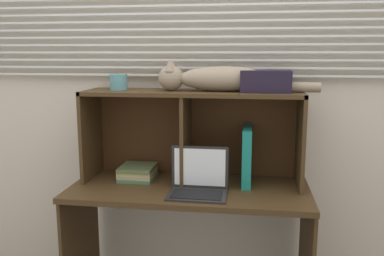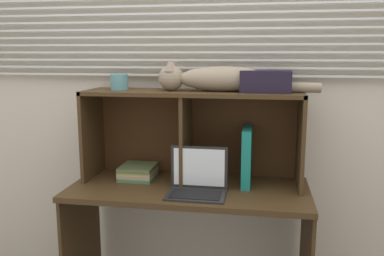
% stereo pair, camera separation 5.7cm
% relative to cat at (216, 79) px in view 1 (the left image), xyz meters
% --- Properties ---
extents(back_panel_with_blinds, '(4.40, 0.08, 2.50)m').
position_rel_cat_xyz_m(back_panel_with_blinds, '(-0.13, 0.21, -0.04)').
color(back_panel_with_blinds, beige).
rests_on(back_panel_with_blinds, ground).
extents(desk, '(1.30, 0.57, 0.71)m').
position_rel_cat_xyz_m(desk, '(-0.13, -0.11, -0.73)').
color(desk, '#3F2C18').
rests_on(desk, ground).
extents(hutch_shelf_unit, '(1.21, 0.33, 0.52)m').
position_rel_cat_xyz_m(hutch_shelf_unit, '(-0.13, 0.03, -0.24)').
color(hutch_shelf_unit, '#3F2C18').
rests_on(hutch_shelf_unit, desk).
extents(cat, '(0.87, 0.15, 0.17)m').
position_rel_cat_xyz_m(cat, '(0.00, 0.00, 0.00)').
color(cat, gray).
rests_on(cat, hutch_shelf_unit).
extents(laptop, '(0.30, 0.21, 0.24)m').
position_rel_cat_xyz_m(laptop, '(-0.07, -0.21, -0.53)').
color(laptop, black).
rests_on(laptop, desk).
extents(binder_upright, '(0.05, 0.26, 0.32)m').
position_rel_cat_xyz_m(binder_upright, '(0.18, 0.00, -0.43)').
color(binder_upright, '#167B71').
rests_on(binder_upright, desk).
extents(book_stack, '(0.20, 0.22, 0.08)m').
position_rel_cat_xyz_m(book_stack, '(-0.45, 0.00, -0.55)').
color(book_stack, '#456C49').
rests_on(book_stack, desk).
extents(small_basket, '(0.10, 0.10, 0.09)m').
position_rel_cat_xyz_m(small_basket, '(-0.55, 0.00, -0.02)').
color(small_basket, teal).
rests_on(small_basket, hutch_shelf_unit).
extents(storage_box, '(0.27, 0.19, 0.12)m').
position_rel_cat_xyz_m(storage_box, '(0.27, 0.00, -0.01)').
color(storage_box, black).
rests_on(storage_box, hutch_shelf_unit).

